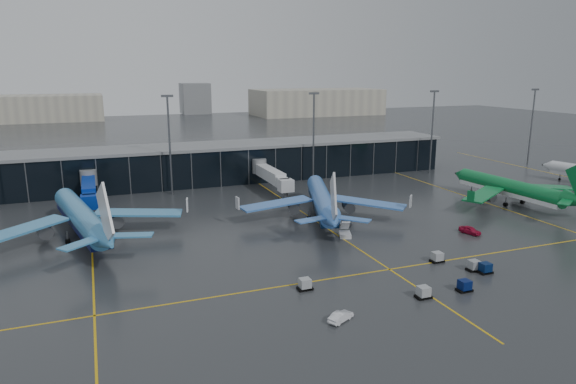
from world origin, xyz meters
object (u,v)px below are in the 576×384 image
object	(u,v)px
baggage_carts	(433,275)
service_van_white	(341,316)
mobile_airstair	(345,233)
service_van_red	(470,230)
airliner_klm_near	(322,188)
airliner_aer_lingus	(510,178)
airliner_arkefly	(80,203)

from	to	relation	value
baggage_carts	service_van_white	distance (m)	20.45
mobile_airstair	service_van_red	world-z (taller)	mobile_airstair
service_van_white	airliner_klm_near	bearing A→B (deg)	-48.93
baggage_carts	service_van_red	bearing A→B (deg)	38.28
airliner_aer_lingus	baggage_carts	distance (m)	56.45
airliner_klm_near	airliner_aer_lingus	size ratio (longest dim) A/B	1.05
baggage_carts	service_van_red	size ratio (longest dim) A/B	7.13
baggage_carts	service_van_red	world-z (taller)	baggage_carts
airliner_klm_near	service_van_white	xyz separation A→B (m)	(-17.60, -44.27, -5.94)
airliner_arkefly	airliner_klm_near	size ratio (longest dim) A/B	1.06
baggage_carts	service_van_red	xyz separation A→B (m)	(20.88, 16.48, -0.01)
airliner_arkefly	service_van_white	xyz separation A→B (m)	(31.17, -47.81, -6.35)
mobile_airstair	service_van_red	distance (m)	24.94
airliner_arkefly	service_van_red	distance (m)	75.67
airliner_aer_lingus	mobile_airstair	size ratio (longest dim) A/B	10.85
airliner_klm_near	service_van_red	bearing A→B (deg)	-24.16
airliner_arkefly	service_van_white	world-z (taller)	airliner_arkefly
airliner_aer_lingus	baggage_carts	world-z (taller)	airliner_aer_lingus
airliner_arkefly	mobile_airstair	world-z (taller)	airliner_arkefly
service_van_white	airliner_aer_lingus	bearing A→B (deg)	-86.00
mobile_airstair	airliner_klm_near	bearing A→B (deg)	105.12
mobile_airstair	service_van_white	distance (m)	34.61
airliner_klm_near	baggage_carts	size ratio (longest dim) A/B	1.36
airliner_aer_lingus	service_van_white	bearing A→B (deg)	-152.37
mobile_airstair	service_van_white	size ratio (longest dim) A/B	0.96
airliner_klm_near	airliner_aer_lingus	world-z (taller)	airliner_klm_near
airliner_klm_near	service_van_white	bearing A→B (deg)	-92.96
airliner_aer_lingus	service_van_white	distance (m)	76.26
service_van_white	mobile_airstair	bearing A→B (deg)	-55.30
baggage_carts	airliner_arkefly	bearing A→B (deg)	140.93
airliner_arkefly	service_van_white	distance (m)	57.42
airliner_klm_near	airliner_aer_lingus	xyz separation A→B (m)	(47.41, -4.81, -0.30)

